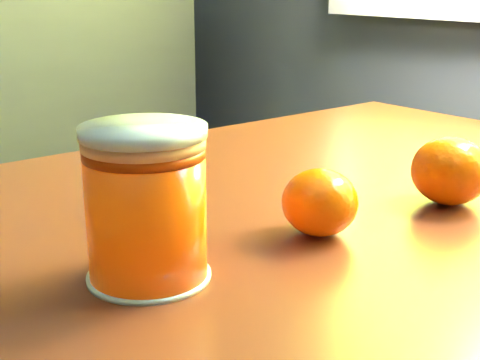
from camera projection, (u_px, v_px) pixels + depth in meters
table at (303, 318)px, 0.59m from camera, size 0.99×0.71×0.72m
juice_glass at (146, 205)px, 0.44m from camera, size 0.08×0.08×0.10m
orange_front at (320, 202)px, 0.52m from camera, size 0.07×0.07×0.05m
orange_back at (451, 171)px, 0.59m from camera, size 0.08×0.08×0.06m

